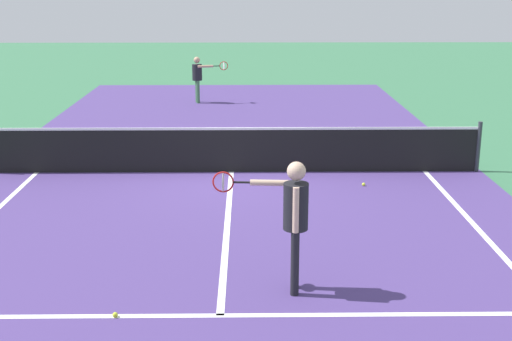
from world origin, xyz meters
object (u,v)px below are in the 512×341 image
(player_near, at_px, (293,211))
(tennis_ball_mid_court, at_px, (115,315))
(player_far, at_px, (198,75))
(tennis_ball_near_net, at_px, (364,184))
(net, at_px, (231,149))

(player_near, relative_size, tennis_ball_mid_court, 26.62)
(player_near, bearing_deg, player_far, 98.80)
(player_far, xyz_separation_m, tennis_ball_mid_court, (-0.01, -14.79, -0.89))
(tennis_ball_mid_court, bearing_deg, tennis_ball_near_net, 54.03)
(tennis_ball_mid_court, bearing_deg, player_near, 17.74)
(net, height_order, tennis_ball_near_net, net)
(net, bearing_deg, player_near, -80.85)
(net, xyz_separation_m, player_near, (0.92, -5.72, 0.61))
(player_far, bearing_deg, net, -81.44)
(net, bearing_deg, tennis_ball_near_net, -21.69)
(player_far, height_order, tennis_ball_mid_court, player_far)
(net, xyz_separation_m, player_far, (-1.26, 8.36, 0.43))
(player_near, relative_size, tennis_ball_near_net, 26.62)
(player_far, xyz_separation_m, tennis_ball_near_net, (3.89, -9.41, -0.89))
(player_far, bearing_deg, player_near, -81.20)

